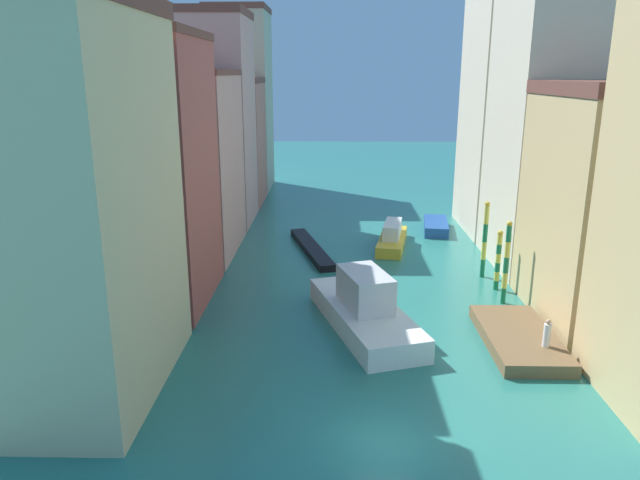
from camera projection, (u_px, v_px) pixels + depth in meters
name	position (u px, v px, depth m)	size (l,w,h in m)	color
ground_plane	(359.00, 253.00, 45.61)	(154.00, 154.00, 0.00)	#28756B
building_left_0	(69.00, 203.00, 24.17)	(6.79, 10.79, 16.46)	beige
building_left_1	(147.00, 172.00, 34.24)	(6.79, 9.19, 15.69)	#B25147
building_left_2	(189.00, 164.00, 44.30)	(6.79, 10.63, 13.61)	tan
building_left_3	(213.00, 120.00, 53.01)	(6.79, 8.33, 18.65)	tan
building_left_4	(230.00, 141.00, 61.76)	(6.79, 7.96, 12.96)	#C6705B
building_left_5	(241.00, 100.00, 68.78)	(6.79, 8.26, 20.60)	#BCB299
building_right_1	(608.00, 205.00, 31.91)	(6.79, 9.89, 12.98)	#DBB77A
building_right_2	(553.00, 108.00, 40.03)	(6.79, 9.53, 22.12)	beige
building_right_3	(511.00, 100.00, 49.56)	(6.79, 9.72, 22.40)	beige
waterfront_dock	(519.00, 338.00, 30.12)	(3.44, 7.27, 0.66)	brown
person_on_dock	(547.00, 334.00, 28.31)	(0.36, 0.36, 1.41)	white
mooring_pole_0	(506.00, 262.00, 34.91)	(0.33, 0.33, 5.09)	#197247
mooring_pole_1	(498.00, 260.00, 37.32)	(0.35, 0.35, 3.91)	#197247
mooring_pole_2	(485.00, 239.00, 39.50)	(0.34, 0.34, 5.23)	#197247
vaporetto_white	(365.00, 309.00, 31.98)	(6.22, 10.58, 3.16)	white
gondola_black	(311.00, 248.00, 45.84)	(3.90, 10.34, 0.50)	black
motorboat_0	(392.00, 238.00, 47.04)	(3.17, 7.35, 1.99)	gold
motorboat_1	(436.00, 226.00, 51.79)	(2.68, 5.56, 0.87)	#234C93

